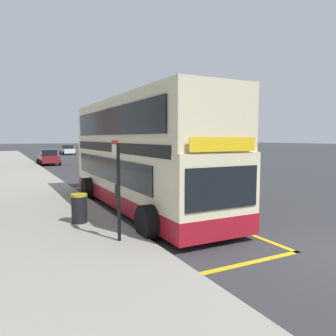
{
  "coord_description": "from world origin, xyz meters",
  "views": [
    {
      "loc": [
        -7.54,
        -4.96,
        2.89
      ],
      "look_at": [
        -0.59,
        8.48,
        1.48
      ],
      "focal_mm": 34.97,
      "sensor_mm": 36.0,
      "label": 1
    }
  ],
  "objects": [
    {
      "name": "ground_plane",
      "position": [
        0.0,
        32.0,
        0.0
      ],
      "size": [
        260.0,
        260.0,
        0.0
      ],
      "primitive_type": "plane",
      "color": "#333335"
    },
    {
      "name": "pavement_near",
      "position": [
        -7.0,
        32.0,
        0.07
      ],
      "size": [
        6.0,
        76.0,
        0.14
      ],
      "primitive_type": "cube",
      "color": "gray",
      "rests_on": "ground"
    },
    {
      "name": "double_decker_bus",
      "position": [
        -2.46,
        7.34,
        2.07
      ],
      "size": [
        3.29,
        11.11,
        4.4
      ],
      "color": "beige",
      "rests_on": "ground"
    },
    {
      "name": "bus_bay_markings",
      "position": [
        -2.44,
        7.3,
        0.01
      ],
      "size": [
        3.12,
        13.4,
        0.01
      ],
      "color": "gold",
      "rests_on": "ground"
    },
    {
      "name": "bus_stop_sign",
      "position": [
        -4.77,
        3.31,
        1.72
      ],
      "size": [
        0.09,
        0.51,
        2.68
      ],
      "color": "black",
      "rests_on": "pavement_near"
    },
    {
      "name": "parked_car_black_ahead",
      "position": [
        2.59,
        28.03,
        0.8
      ],
      "size": [
        2.09,
        4.2,
        1.62
      ],
      "rotation": [
        0.0,
        0.0,
        -0.04
      ],
      "color": "black",
      "rests_on": "ground"
    },
    {
      "name": "parked_car_maroon_across",
      "position": [
        -2.89,
        31.71,
        0.8
      ],
      "size": [
        2.09,
        4.2,
        1.62
      ],
      "rotation": [
        0.0,
        0.0,
        3.14
      ],
      "color": "maroon",
      "rests_on": "ground"
    },
    {
      "name": "parked_car_white_distant",
      "position": [
        4.6,
        17.25,
        0.8
      ],
      "size": [
        2.09,
        4.2,
        1.62
      ],
      "rotation": [
        0.0,
        0.0,
        0.0
      ],
      "color": "silver",
      "rests_on": "ground"
    },
    {
      "name": "parked_car_white_far",
      "position": [
        2.81,
        52.09,
        0.8
      ],
      "size": [
        2.09,
        4.2,
        1.62
      ],
      "rotation": [
        0.0,
        0.0,
        -0.0
      ],
      "color": "silver",
      "rests_on": "ground"
    },
    {
      "name": "litter_bin",
      "position": [
        -5.31,
        5.61,
        0.62
      ],
      "size": [
        0.52,
        0.52,
        0.94
      ],
      "color": "black",
      "rests_on": "pavement_near"
    }
  ]
}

